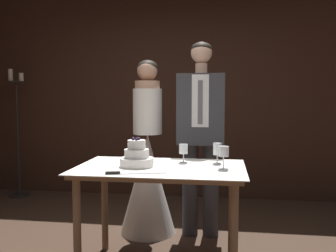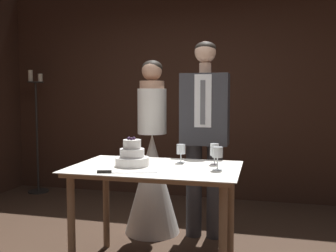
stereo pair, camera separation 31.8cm
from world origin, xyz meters
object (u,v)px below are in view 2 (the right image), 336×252
(wine_glass_near, at_px, (217,153))
(wine_glass_far, at_px, (214,151))
(bride, at_px, (152,170))
(cake_table, at_px, (156,180))
(wine_glass_middle, at_px, (181,150))
(candle_stand, at_px, (37,136))
(cake_knife, at_px, (116,172))
(groom, at_px, (205,129))
(tiered_cake, at_px, (132,156))

(wine_glass_near, distance_m, wine_glass_far, 0.23)
(bride, bearing_deg, wine_glass_near, -47.64)
(cake_table, xyz_separation_m, wine_glass_near, (0.47, -0.02, 0.23))
(wine_glass_middle, distance_m, wine_glass_far, 0.27)
(wine_glass_far, bearing_deg, wine_glass_middle, 179.08)
(wine_glass_far, distance_m, candle_stand, 3.15)
(wine_glass_far, bearing_deg, cake_table, -155.17)
(wine_glass_middle, bearing_deg, cake_knife, -125.00)
(cake_knife, relative_size, wine_glass_middle, 2.75)
(wine_glass_near, xyz_separation_m, groom, (-0.21, 0.80, 0.10))
(groom, bearing_deg, candle_stand, 156.59)
(cake_knife, distance_m, wine_glass_middle, 0.62)
(wine_glass_middle, height_order, wine_glass_far, wine_glass_far)
(groom, bearing_deg, cake_table, -108.41)
(groom, bearing_deg, bride, 179.94)
(cake_knife, bearing_deg, tiered_cake, 70.61)
(groom, relative_size, candle_stand, 1.09)
(tiered_cake, bearing_deg, wine_glass_middle, 33.56)
(wine_glass_near, bearing_deg, cake_table, 177.02)
(tiered_cake, xyz_separation_m, wine_glass_near, (0.65, -0.00, 0.05))
(wine_glass_middle, relative_size, groom, 0.08)
(tiered_cake, height_order, bride, bride)
(wine_glass_middle, height_order, candle_stand, candle_stand)
(tiered_cake, height_order, wine_glass_near, tiered_cake)
(cake_table, bearing_deg, tiered_cake, -173.24)
(wine_glass_far, relative_size, groom, 0.09)
(wine_glass_far, height_order, candle_stand, candle_stand)
(bride, distance_m, groom, 0.66)
(bride, bearing_deg, cake_knife, -86.99)
(cake_table, relative_size, groom, 0.69)
(cake_table, height_order, bride, bride)
(wine_glass_far, bearing_deg, cake_knife, -141.17)
(cake_knife, relative_size, wine_glass_near, 2.44)
(cake_knife, relative_size, wine_glass_far, 2.51)
(bride, height_order, groom, groom)
(groom, height_order, candle_stand, groom)
(groom, bearing_deg, cake_knife, -113.00)
(cake_table, relative_size, wine_glass_middle, 8.50)
(wine_glass_middle, distance_m, groom, 0.59)
(wine_glass_middle, bearing_deg, groom, 79.71)
(bride, distance_m, candle_stand, 2.27)
(tiered_cake, xyz_separation_m, wine_glass_far, (0.60, 0.22, 0.03))
(cake_table, xyz_separation_m, candle_stand, (-2.25, 1.86, 0.08))
(wine_glass_far, distance_m, bride, 0.94)
(wine_glass_middle, distance_m, bride, 0.77)
(candle_stand, bearing_deg, cake_table, -39.57)
(wine_glass_near, relative_size, wine_glass_far, 1.03)
(bride, bearing_deg, wine_glass_middle, -54.44)
(cake_knife, distance_m, wine_glass_far, 0.80)
(cake_knife, height_order, wine_glass_far, wine_glass_far)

